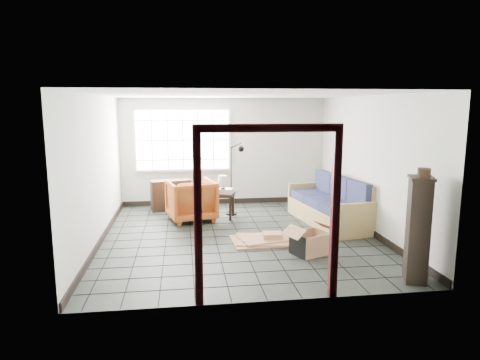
{
  "coord_description": "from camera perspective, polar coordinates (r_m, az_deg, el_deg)",
  "views": [
    {
      "loc": [
        -1.01,
        -7.66,
        2.4
      ],
      "look_at": [
        0.06,
        0.3,
        1.01
      ],
      "focal_mm": 32.0,
      "sensor_mm": 36.0,
      "label": 1
    }
  ],
  "objects": [
    {
      "name": "open_box",
      "position": [
        7.2,
        9.31,
        -8.3
      ],
      "size": [
        0.97,
        0.73,
        0.49
      ],
      "rotation": [
        0.0,
        0.0,
        0.41
      ],
      "color": "#A67050",
      "rests_on": "ground"
    },
    {
      "name": "side_table",
      "position": [
        9.27,
        -2.35,
        -2.31
      ],
      "size": [
        0.62,
        0.62,
        0.55
      ],
      "rotation": [
        0.0,
        0.0,
        -0.27
      ],
      "color": "black",
      "rests_on": "ground"
    },
    {
      "name": "console_shelf",
      "position": [
        10.13,
        -9.17,
        -1.96
      ],
      "size": [
        0.97,
        0.53,
        0.71
      ],
      "rotation": [
        0.0,
        0.0,
        0.2
      ],
      "color": "black",
      "rests_on": "ground"
    },
    {
      "name": "armchair",
      "position": [
        9.12,
        -6.54,
        -2.41
      ],
      "size": [
        1.11,
        1.07,
        0.96
      ],
      "primitive_type": "imported",
      "rotation": [
        0.0,
        0.0,
        3.38
      ],
      "color": "#975A15",
      "rests_on": "ground"
    },
    {
      "name": "doorway_trim",
      "position": [
        5.16,
        3.79,
        -1.63
      ],
      "size": [
        1.8,
        0.08,
        2.2
      ],
      "color": "#350C0F",
      "rests_on": "ground"
    },
    {
      "name": "window_panel",
      "position": [
        10.39,
        -7.63,
        5.3
      ],
      "size": [
        2.32,
        0.08,
        1.52
      ],
      "color": "silver",
      "rests_on": "ground"
    },
    {
      "name": "cardboard_pile",
      "position": [
        7.77,
        3.38,
        -7.87
      ],
      "size": [
        1.19,
        0.88,
        0.17
      ],
      "rotation": [
        0.0,
        0.0,
        0.0
      ],
      "color": "#A67050",
      "rests_on": "ground"
    },
    {
      "name": "table_lamp",
      "position": [
        9.13,
        -2.28,
        -0.14
      ],
      "size": [
        0.29,
        0.29,
        0.39
      ],
      "rotation": [
        0.0,
        0.0,
        -0.15
      ],
      "color": "black",
      "rests_on": "side_table"
    },
    {
      "name": "room_shell",
      "position": [
        7.79,
        -0.18,
        4.49
      ],
      "size": [
        5.02,
        5.52,
        2.61
      ],
      "color": "beige",
      "rests_on": "ground"
    },
    {
      "name": "ground",
      "position": [
        8.09,
        -0.15,
        -7.46
      ],
      "size": [
        5.5,
        5.5,
        0.0
      ],
      "primitive_type": "plane",
      "color": "black",
      "rests_on": "ground"
    },
    {
      "name": "floor_lamp",
      "position": [
        9.42,
        -0.55,
        0.45
      ],
      "size": [
        0.43,
        0.39,
        1.63
      ],
      "rotation": [
        0.0,
        0.0,
        -0.26
      ],
      "color": "black",
      "rests_on": "ground"
    },
    {
      "name": "projector",
      "position": [
        9.18,
        -1.89,
        -1.47
      ],
      "size": [
        0.35,
        0.32,
        0.1
      ],
      "rotation": [
        0.0,
        0.0,
        -0.36
      ],
      "color": "silver",
      "rests_on": "side_table"
    },
    {
      "name": "futon_sofa",
      "position": [
        9.04,
        12.02,
        -3.49
      ],
      "size": [
        1.17,
        2.32,
        0.98
      ],
      "rotation": [
        0.0,
        0.0,
        0.15
      ],
      "color": "olive",
      "rests_on": "ground"
    },
    {
      "name": "pot",
      "position": [
        6.13,
        23.33,
        0.88
      ],
      "size": [
        0.18,
        0.18,
        0.13
      ],
      "rotation": [
        0.0,
        0.0,
        -0.11
      ],
      "color": "black",
      "rests_on": "tall_shelf"
    },
    {
      "name": "tall_shelf",
      "position": [
        6.35,
        22.63,
        -6.03
      ],
      "size": [
        0.43,
        0.48,
        1.47
      ],
      "rotation": [
        0.0,
        0.0,
        -0.36
      ],
      "color": "black",
      "rests_on": "ground"
    }
  ]
}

